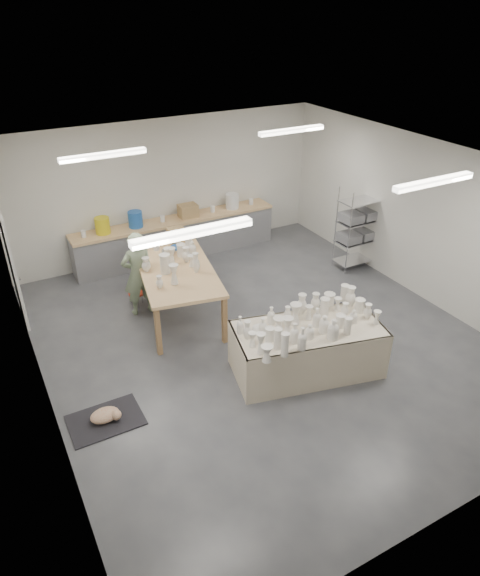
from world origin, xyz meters
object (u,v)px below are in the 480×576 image
drying_table (307,347)px  work_table (175,265)px  potter (138,274)px  red_stool (136,294)px

drying_table → work_table: 2.90m
drying_table → potter: potter is taller
drying_table → red_stool: bearing=131.6°
drying_table → potter: bearing=133.8°
drying_table → red_stool: 3.58m
drying_table → red_stool: drying_table is taller
work_table → potter: 0.69m
red_stool → potter: bearing=-90.0°
work_table → potter: bearing=170.9°
potter → red_stool: potter is taller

